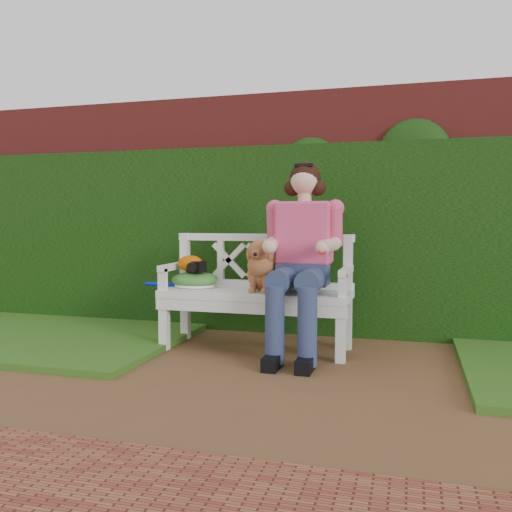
# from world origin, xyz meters

# --- Properties ---
(ground) EXTENTS (60.00, 60.00, 0.00)m
(ground) POSITION_xyz_m (0.00, 0.00, 0.00)
(ground) COLOR brown
(brick_wall) EXTENTS (10.00, 0.30, 2.20)m
(brick_wall) POSITION_xyz_m (0.00, 1.90, 1.10)
(brick_wall) COLOR maroon
(brick_wall) RESTS_ON ground
(ivy_hedge) EXTENTS (10.00, 0.18, 1.70)m
(ivy_hedge) POSITION_xyz_m (0.00, 1.68, 0.85)
(ivy_hedge) COLOR #235E12
(ivy_hedge) RESTS_ON ground
(grass_left) EXTENTS (2.60, 2.00, 0.05)m
(grass_left) POSITION_xyz_m (-2.40, 0.90, 0.03)
(grass_left) COLOR #2C541D
(grass_left) RESTS_ON ground
(garden_bench) EXTENTS (1.65, 0.81, 0.48)m
(garden_bench) POSITION_xyz_m (-0.43, 0.96, 0.24)
(garden_bench) COLOR white
(garden_bench) RESTS_ON ground
(seated_woman) EXTENTS (0.85, 0.99, 1.50)m
(seated_woman) POSITION_xyz_m (-0.05, 0.94, 0.75)
(seated_woman) COLOR #FD4967
(seated_woman) RESTS_ON ground
(dog) EXTENTS (0.30, 0.39, 0.41)m
(dog) POSITION_xyz_m (-0.36, 0.90, 0.68)
(dog) COLOR #A67724
(dog) RESTS_ON garden_bench
(tennis_racket) EXTENTS (0.66, 0.30, 0.03)m
(tennis_racket) POSITION_xyz_m (-0.99, 0.97, 0.50)
(tennis_racket) COLOR silver
(tennis_racket) RESTS_ON garden_bench
(green_bag) EXTENTS (0.40, 0.32, 0.13)m
(green_bag) POSITION_xyz_m (-0.96, 0.98, 0.55)
(green_bag) COLOR #257826
(green_bag) RESTS_ON garden_bench
(camera_item) EXTENTS (0.16, 0.13, 0.09)m
(camera_item) POSITION_xyz_m (-0.93, 0.94, 0.66)
(camera_item) COLOR black
(camera_item) RESTS_ON green_bag
(baseball_glove) EXTENTS (0.23, 0.19, 0.13)m
(baseball_glove) POSITION_xyz_m (-0.99, 0.96, 0.68)
(baseball_glove) COLOR #CA4F00
(baseball_glove) RESTS_ON green_bag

